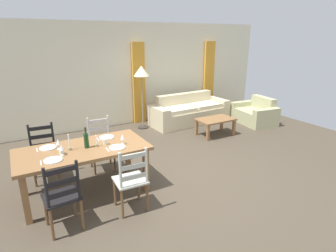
{
  "coord_description": "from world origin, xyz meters",
  "views": [
    {
      "loc": [
        -2.35,
        -3.8,
        2.34
      ],
      "look_at": [
        0.07,
        0.44,
        0.75
      ],
      "focal_mm": 29.5,
      "sensor_mm": 36.0,
      "label": 1
    }
  ],
  "objects_px": {
    "armchair_upholstered": "(256,114)",
    "wine_bottle": "(86,140)",
    "dining_chair_near_right": "(131,180)",
    "couch": "(189,112)",
    "dining_chair_near_left": "(62,197)",
    "wine_glass_far_left": "(58,142)",
    "coffee_cup_primary": "(105,142)",
    "wine_glass_near_right": "(123,137)",
    "dining_chair_far_right": "(101,144)",
    "wine_glass_near_left": "(62,148)",
    "coffee_cup_secondary": "(61,151)",
    "coffee_table": "(216,121)",
    "dining_table": "(83,153)",
    "dining_chair_far_left": "(44,153)",
    "standing_lamp": "(141,75)"
  },
  "relations": [
    {
      "from": "wine_glass_far_left",
      "to": "coffee_cup_primary",
      "type": "bearing_deg",
      "value": -13.89
    },
    {
      "from": "dining_table",
      "to": "wine_glass_far_left",
      "type": "xyz_separation_m",
      "value": [
        -0.31,
        0.13,
        0.2
      ]
    },
    {
      "from": "dining_chair_far_left",
      "to": "couch",
      "type": "relative_size",
      "value": 0.41
    },
    {
      "from": "wine_bottle",
      "to": "couch",
      "type": "distance_m",
      "value": 4.17
    },
    {
      "from": "dining_chair_far_right",
      "to": "wine_glass_far_left",
      "type": "distance_m",
      "value": 1.05
    },
    {
      "from": "wine_glass_near_right",
      "to": "couch",
      "type": "xyz_separation_m",
      "value": [
        2.89,
        2.46,
        -0.57
      ]
    },
    {
      "from": "wine_glass_near_right",
      "to": "dining_chair_far_left",
      "type": "bearing_deg",
      "value": 138.61
    },
    {
      "from": "wine_glass_far_left",
      "to": "coffee_table",
      "type": "bearing_deg",
      "value": 14.44
    },
    {
      "from": "wine_glass_near_left",
      "to": "wine_glass_far_left",
      "type": "height_order",
      "value": "same"
    },
    {
      "from": "dining_chair_far_right",
      "to": "coffee_cup_secondary",
      "type": "xyz_separation_m",
      "value": [
        -0.78,
        -0.8,
        0.32
      ]
    },
    {
      "from": "wine_glass_near_right",
      "to": "coffee_cup_secondary",
      "type": "xyz_separation_m",
      "value": [
        -0.89,
        0.06,
        -0.07
      ]
    },
    {
      "from": "dining_chair_near_left",
      "to": "wine_glass_far_left",
      "type": "height_order",
      "value": "dining_chair_near_left"
    },
    {
      "from": "dining_chair_far_right",
      "to": "wine_glass_near_right",
      "type": "distance_m",
      "value": 0.95
    },
    {
      "from": "dining_table",
      "to": "coffee_cup_secondary",
      "type": "bearing_deg",
      "value": -165.53
    },
    {
      "from": "dining_chair_far_left",
      "to": "coffee_table",
      "type": "distance_m",
      "value": 3.94
    },
    {
      "from": "wine_bottle",
      "to": "coffee_cup_secondary",
      "type": "height_order",
      "value": "wine_bottle"
    },
    {
      "from": "dining_chair_near_left",
      "to": "dining_chair_near_right",
      "type": "xyz_separation_m",
      "value": [
        0.89,
        -0.04,
        0.0
      ]
    },
    {
      "from": "dining_chair_far_left",
      "to": "coffee_cup_primary",
      "type": "distance_m",
      "value": 1.2
    },
    {
      "from": "dining_chair_near_right",
      "to": "coffee_cup_primary",
      "type": "height_order",
      "value": "dining_chair_near_right"
    },
    {
      "from": "coffee_cup_primary",
      "to": "wine_glass_near_right",
      "type": "bearing_deg",
      "value": -25.33
    },
    {
      "from": "standing_lamp",
      "to": "dining_chair_far_left",
      "type": "bearing_deg",
      "value": -146.74
    },
    {
      "from": "dining_chair_near_left",
      "to": "coffee_table",
      "type": "relative_size",
      "value": 1.07
    },
    {
      "from": "coffee_cup_primary",
      "to": "dining_chair_far_right",
      "type": "bearing_deg",
      "value": 79.87
    },
    {
      "from": "wine_glass_near_left",
      "to": "coffee_cup_primary",
      "type": "xyz_separation_m",
      "value": [
        0.64,
        0.09,
        -0.07
      ]
    },
    {
      "from": "dining_table",
      "to": "wine_glass_near_left",
      "type": "relative_size",
      "value": 11.8
    },
    {
      "from": "wine_bottle",
      "to": "coffee_table",
      "type": "xyz_separation_m",
      "value": [
        3.38,
        1.11,
        -0.51
      ]
    },
    {
      "from": "wine_glass_near_left",
      "to": "standing_lamp",
      "type": "height_order",
      "value": "standing_lamp"
    },
    {
      "from": "dining_chair_far_left",
      "to": "wine_glass_near_left",
      "type": "xyz_separation_m",
      "value": [
        0.17,
        -0.92,
        0.38
      ]
    },
    {
      "from": "dining_chair_near_right",
      "to": "coffee_table",
      "type": "xyz_separation_m",
      "value": [
        3.0,
        1.89,
        -0.12
      ]
    },
    {
      "from": "dining_chair_near_right",
      "to": "wine_glass_far_left",
      "type": "xyz_separation_m",
      "value": [
        -0.75,
        0.92,
        0.38
      ]
    },
    {
      "from": "wine_glass_near_right",
      "to": "wine_glass_far_left",
      "type": "height_order",
      "value": "same"
    },
    {
      "from": "wine_glass_near_left",
      "to": "coffee_table",
      "type": "distance_m",
      "value": 3.97
    },
    {
      "from": "wine_glass_near_left",
      "to": "wine_glass_near_right",
      "type": "relative_size",
      "value": 1.0
    },
    {
      "from": "dining_table",
      "to": "wine_glass_near_right",
      "type": "distance_m",
      "value": 0.63
    },
    {
      "from": "wine_glass_near_right",
      "to": "couch",
      "type": "bearing_deg",
      "value": 40.4
    },
    {
      "from": "coffee_cup_primary",
      "to": "dining_chair_near_left",
      "type": "bearing_deg",
      "value": -137.3
    },
    {
      "from": "armchair_upholstered",
      "to": "wine_bottle",
      "type": "bearing_deg",
      "value": -164.93
    },
    {
      "from": "dining_chair_far_left",
      "to": "coffee_cup_secondary",
      "type": "bearing_deg",
      "value": -78.99
    },
    {
      "from": "dining_chair_near_left",
      "to": "dining_chair_far_right",
      "type": "bearing_deg",
      "value": 57.94
    },
    {
      "from": "coffee_cup_secondary",
      "to": "dining_table",
      "type": "bearing_deg",
      "value": 14.47
    },
    {
      "from": "dining_chair_near_right",
      "to": "couch",
      "type": "bearing_deg",
      "value": 45.72
    },
    {
      "from": "wine_glass_near_left",
      "to": "standing_lamp",
      "type": "xyz_separation_m",
      "value": [
        2.43,
        2.62,
        0.55
      ]
    },
    {
      "from": "wine_bottle",
      "to": "coffee_table",
      "type": "bearing_deg",
      "value": 18.2
    },
    {
      "from": "dining_chair_near_right",
      "to": "armchair_upholstered",
      "type": "height_order",
      "value": "dining_chair_near_right"
    },
    {
      "from": "wine_glass_far_left",
      "to": "couch",
      "type": "relative_size",
      "value": 0.07
    },
    {
      "from": "dining_chair_near_left",
      "to": "coffee_table",
      "type": "xyz_separation_m",
      "value": [
        3.89,
        1.85,
        -0.12
      ]
    },
    {
      "from": "dining_table",
      "to": "dining_chair_far_left",
      "type": "relative_size",
      "value": 1.98
    },
    {
      "from": "dining_chair_near_right",
      "to": "couch",
      "type": "relative_size",
      "value": 0.41
    },
    {
      "from": "wine_glass_near_left",
      "to": "armchair_upholstered",
      "type": "height_order",
      "value": "wine_glass_near_left"
    },
    {
      "from": "coffee_cup_primary",
      "to": "wine_glass_far_left",
      "type": "bearing_deg",
      "value": 166.11
    }
  ]
}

